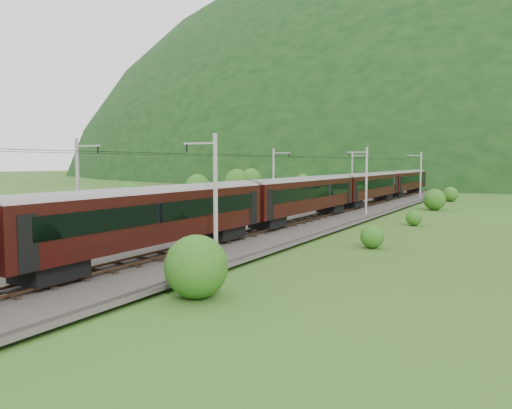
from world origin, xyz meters
The scene contains 15 objects.
ground centered at (0.00, 0.00, 0.00)m, with size 600.00×600.00×0.00m, color #314916.
railbed centered at (0.00, 10.00, 0.15)m, with size 14.00×220.00×0.30m, color #38332D.
track_left centered at (-2.40, 10.00, 0.37)m, with size 2.40×220.00×0.27m.
track_right centered at (2.40, 10.00, 0.37)m, with size 2.40×220.00×0.27m.
catenary_left centered at (-6.12, 32.00, 4.50)m, with size 2.54×192.28×8.00m.
catenary_right centered at (6.12, 32.00, 4.50)m, with size 2.54×192.28×8.00m.
overhead_wires centered at (0.00, 10.00, 7.10)m, with size 4.83×198.00×0.03m.
mountain_main centered at (0.00, 260.00, 0.00)m, with size 504.00×360.00×244.00m, color black.
mountain_ridge centered at (-120.00, 300.00, 0.00)m, with size 336.00×280.00×132.00m, color black.
train centered at (2.40, 33.74, 3.65)m, with size 3.10×148.07×5.39m.
hazard_post_near centered at (-0.37, 53.35, 0.94)m, with size 0.14×0.14×1.28m, color red.
hazard_post_far centered at (-0.03, 61.19, 1.06)m, with size 0.16×0.16×1.52m, color red.
signal centered at (-4.06, 59.31, 1.67)m, with size 0.26×0.26×2.34m.
vegetation_left centered at (-14.95, 15.81, 2.33)m, with size 13.01×142.50×5.79m.
vegetation_right centered at (11.44, 10.21, 1.19)m, with size 6.11×106.19×2.76m.
Camera 1 is at (23.71, -26.00, 6.50)m, focal length 35.00 mm.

